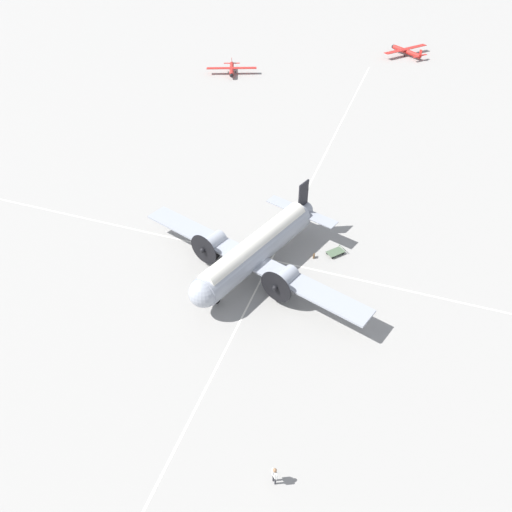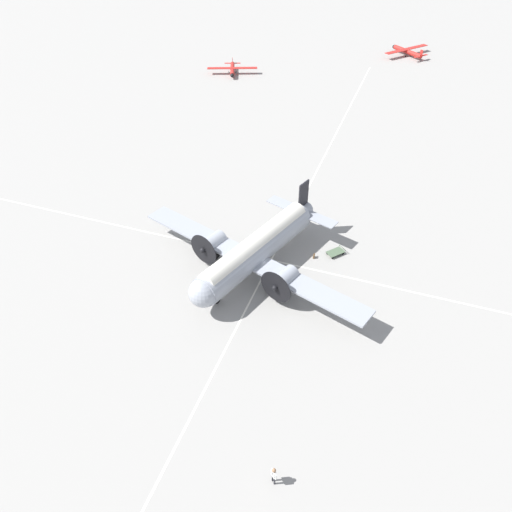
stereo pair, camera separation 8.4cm
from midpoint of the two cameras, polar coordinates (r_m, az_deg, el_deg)
ground_plane at (r=47.83m, az=-0.05°, el=-1.63°), size 300.00×300.00×0.00m
apron_line_eastwest at (r=47.61m, az=0.98°, el=-1.86°), size 120.00×0.16×0.01m
apron_line_northsouth at (r=49.21m, az=0.69°, el=-0.23°), size 0.16×120.00×0.01m
airliner_main at (r=45.88m, az=-0.41°, el=0.52°), size 17.15×24.15×6.05m
crew_foreground at (r=34.19m, az=2.06°, el=-23.67°), size 0.41×0.45×1.66m
suitcase_near_door at (r=49.44m, az=6.58°, el=0.02°), size 0.36×0.12×0.49m
baggage_cart at (r=50.13m, az=9.03°, el=0.45°), size 1.96×1.87×0.56m
light_aircraft_distant at (r=94.20m, az=-2.83°, el=20.53°), size 6.59×8.54×1.75m
light_aircraft_taxiing at (r=107.46m, az=16.74°, el=21.53°), size 8.72×7.83×1.99m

